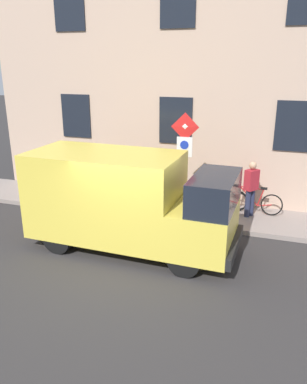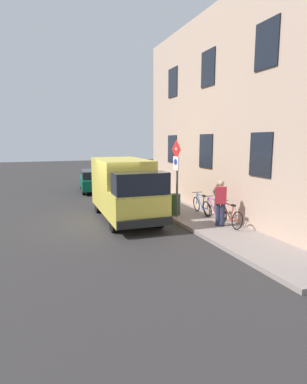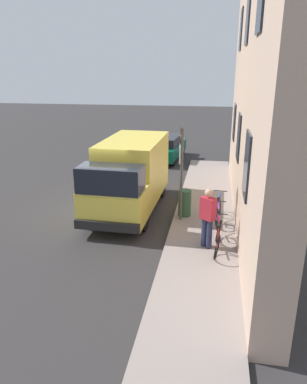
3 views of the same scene
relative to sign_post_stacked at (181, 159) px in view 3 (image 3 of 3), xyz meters
The scene contains 11 objects.
ground_plane 3.73m from the sign_post_stacked, 165.38° to the left, with size 80.00×80.00×0.00m, color #2F2C2D.
sidewalk_slab 2.41m from the sign_post_stacked, 43.44° to the left, with size 2.03×15.28×0.14m, color gray.
building_facade 3.18m from the sign_post_stacked, 19.34° to the left, with size 0.75×13.28×8.81m.
sign_post_stacked is the anchor object (origin of this frame).
delivery_van 2.32m from the sign_post_stacked, 152.46° to the left, with size 2.13×5.38×2.50m.
parked_hatchback 9.09m from the sign_post_stacked, 101.37° to the left, with size 2.11×4.14×1.38m.
bicycle_red 2.89m from the sign_post_stacked, 57.19° to the right, with size 0.46×1.71×0.89m.
bicycle_purple 2.31m from the sign_post_stacked, 35.92° to the right, with size 0.46×1.71×0.89m.
bicycle_blue 2.12m from the sign_post_stacked, ahead, with size 0.46×1.71×0.89m.
pedestrian 2.37m from the sign_post_stacked, 62.66° to the right, with size 0.48×0.45×1.72m.
litter_bin 1.67m from the sign_post_stacked, 69.90° to the left, with size 0.44×0.44×0.90m, color #2D5133.
Camera 3 is at (3.96, -11.93, 4.91)m, focal length 33.84 mm.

